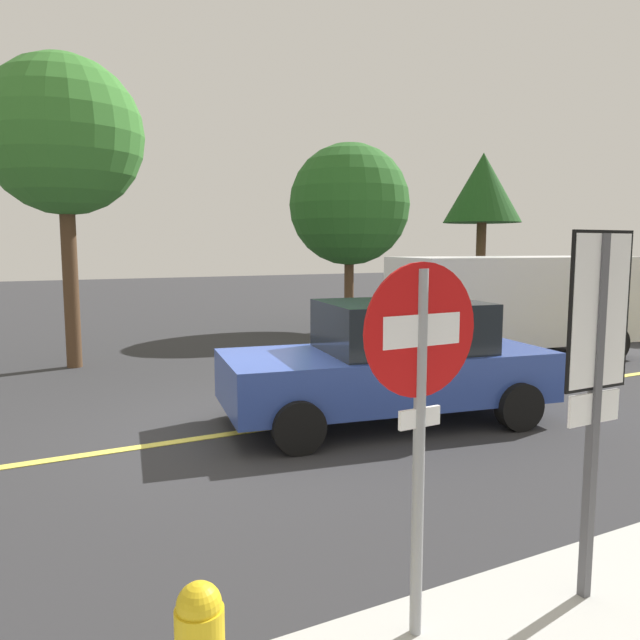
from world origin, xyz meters
name	(u,v)px	position (x,y,z in m)	size (l,w,h in m)	color
ground_plane	(259,430)	(0.00, 0.00, 0.00)	(80.00, 80.00, 0.00)	#2D2D30
lane_marking_centre	(440,403)	(3.00, 0.00, 0.01)	(28.00, 0.16, 0.01)	#E0D14C
stop_sign	(420,394)	(-0.82, -4.59, 1.60)	(0.76, 0.07, 2.34)	gray
speed_limit_sign	(597,353)	(0.39, -4.78, 1.76)	(0.54, 0.06, 2.52)	#4C4C51
white_van	(512,300)	(6.75, 2.34, 1.27)	(5.42, 2.81, 2.20)	white
car_blue_approaching	(390,362)	(1.78, -0.43, 0.83)	(4.69, 2.61, 1.67)	#2D479E
tree_left_verge	(483,190)	(10.99, 8.07, 4.25)	(2.51, 2.51, 5.42)	#513823
tree_centre_verge	(349,205)	(5.90, 7.89, 3.59)	(3.44, 3.44, 5.33)	#513823
tree_right_verge	(63,137)	(-1.76, 5.66, 4.51)	(3.05, 3.05, 6.07)	#513823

